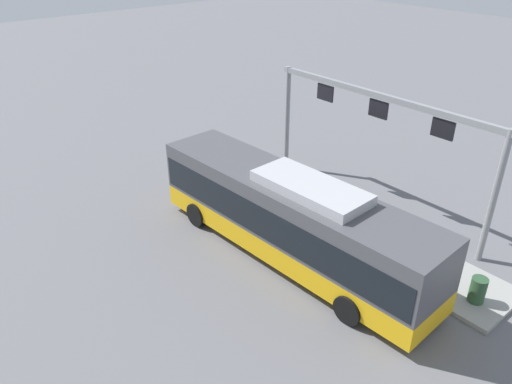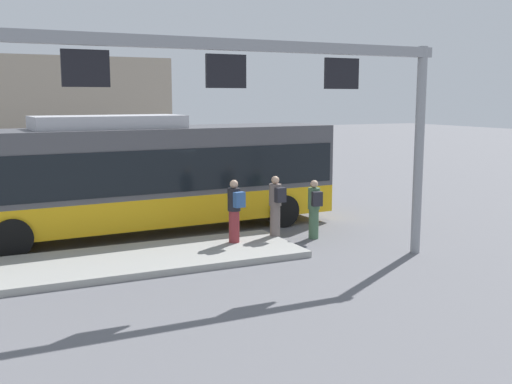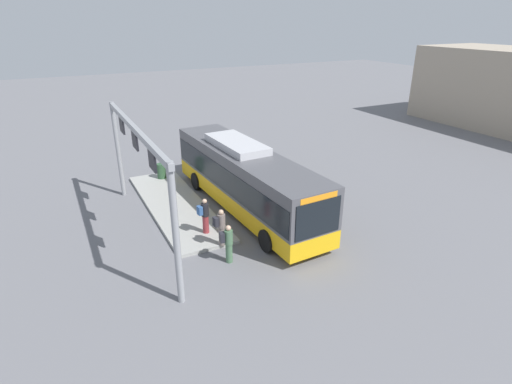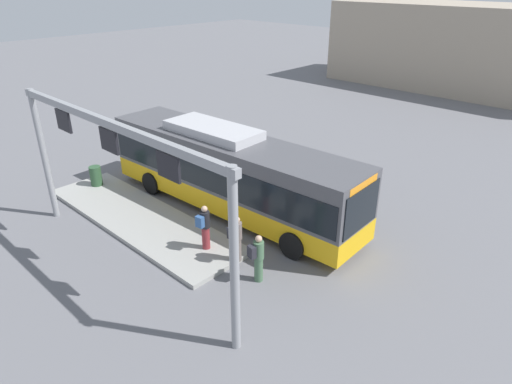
% 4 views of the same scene
% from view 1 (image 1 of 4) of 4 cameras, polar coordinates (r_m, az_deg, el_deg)
% --- Properties ---
extents(ground_plane, '(120.00, 120.00, 0.00)m').
position_cam_1_polar(ground_plane, '(18.96, 3.74, -7.33)').
color(ground_plane, slate).
extents(platform_curb, '(10.00, 2.80, 0.16)m').
position_cam_1_polar(platform_curb, '(19.95, 14.23, -5.95)').
color(platform_curb, '#9E9E99').
rests_on(platform_curb, ground).
extents(bus_main, '(11.96, 3.10, 3.46)m').
position_cam_1_polar(bus_main, '(17.96, 3.94, -2.64)').
color(bus_main, '#EAAD14').
rests_on(bus_main, ground).
extents(person_boarding, '(0.37, 0.55, 1.67)m').
position_cam_1_polar(person_boarding, '(21.85, 3.29, 1.13)').
color(person_boarding, slate).
rests_on(person_boarding, platform_curb).
extents(person_waiting_near, '(0.41, 0.57, 1.67)m').
position_cam_1_polar(person_waiting_near, '(22.77, 1.64, 1.90)').
color(person_waiting_near, '#476B4C').
rests_on(person_waiting_near, ground).
extents(person_waiting_mid, '(0.39, 0.56, 1.67)m').
position_cam_1_polar(person_waiting_mid, '(21.17, 6.22, 0.04)').
color(person_waiting_mid, maroon).
rests_on(person_waiting_mid, platform_curb).
extents(platform_sign_gantry, '(10.90, 0.24, 5.20)m').
position_cam_1_polar(platform_sign_gantry, '(21.04, 13.69, 7.53)').
color(platform_sign_gantry, gray).
rests_on(platform_sign_gantry, ground).
extents(trash_bin, '(0.52, 0.52, 0.90)m').
position_cam_1_polar(trash_bin, '(17.90, 24.15, -10.24)').
color(trash_bin, '#2D5133').
rests_on(trash_bin, platform_curb).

